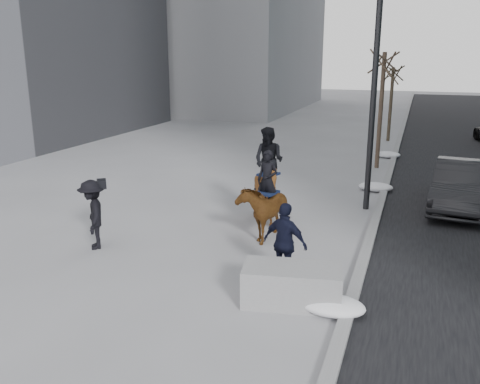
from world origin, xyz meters
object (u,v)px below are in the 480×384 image
(car_near, at_px, (461,185))
(mounted_left, at_px, (266,206))
(planter, at_px, (292,285))
(mounted_right, at_px, (267,186))

(car_near, bearing_deg, mounted_left, -132.36)
(planter, bearing_deg, mounted_right, 112.16)
(planter, xyz_separation_m, car_near, (3.47, 7.92, 0.36))
(mounted_left, bearing_deg, car_near, 41.84)
(planter, xyz_separation_m, mounted_right, (-1.85, 4.54, 0.73))
(car_near, relative_size, mounted_right, 1.64)
(planter, relative_size, car_near, 0.42)
(planter, bearing_deg, car_near, 66.33)
(mounted_left, distance_m, mounted_right, 1.18)
(car_near, xyz_separation_m, mounted_right, (-5.32, -3.38, 0.36))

